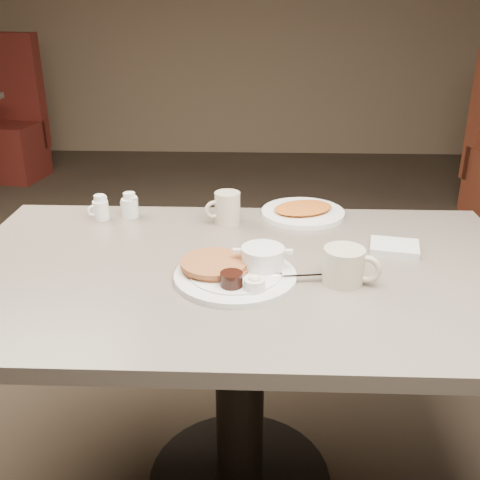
{
  "coord_description": "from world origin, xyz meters",
  "views": [
    {
      "loc": [
        0.05,
        -1.34,
        1.41
      ],
      "look_at": [
        0.0,
        0.02,
        0.82
      ],
      "focal_mm": 42.99,
      "sensor_mm": 36.0,
      "label": 1
    }
  ],
  "objects_px": {
    "main_plate": "(238,269)",
    "coffee_mug_near": "(345,265)",
    "coffee_mug_far": "(227,208)",
    "hash_plate": "(303,211)",
    "diner_table": "(240,323)",
    "creamer_left": "(100,208)",
    "creamer_right": "(130,206)"
  },
  "relations": [
    {
      "from": "coffee_mug_near",
      "to": "creamer_right",
      "type": "relative_size",
      "value": 1.93
    },
    {
      "from": "hash_plate",
      "to": "diner_table",
      "type": "bearing_deg",
      "value": -115.78
    },
    {
      "from": "main_plate",
      "to": "coffee_mug_near",
      "type": "bearing_deg",
      "value": -3.68
    },
    {
      "from": "main_plate",
      "to": "hash_plate",
      "type": "height_order",
      "value": "main_plate"
    },
    {
      "from": "diner_table",
      "to": "creamer_right",
      "type": "height_order",
      "value": "creamer_right"
    },
    {
      "from": "diner_table",
      "to": "creamer_right",
      "type": "distance_m",
      "value": 0.55
    },
    {
      "from": "main_plate",
      "to": "coffee_mug_far",
      "type": "bearing_deg",
      "value": 97.76
    },
    {
      "from": "diner_table",
      "to": "coffee_mug_far",
      "type": "height_order",
      "value": "coffee_mug_far"
    },
    {
      "from": "main_plate",
      "to": "creamer_left",
      "type": "height_order",
      "value": "creamer_left"
    },
    {
      "from": "main_plate",
      "to": "coffee_mug_near",
      "type": "distance_m",
      "value": 0.27
    },
    {
      "from": "coffee_mug_near",
      "to": "creamer_left",
      "type": "xyz_separation_m",
      "value": [
        -0.71,
        0.4,
        -0.01
      ]
    },
    {
      "from": "main_plate",
      "to": "creamer_right",
      "type": "distance_m",
      "value": 0.55
    },
    {
      "from": "creamer_right",
      "to": "hash_plate",
      "type": "xyz_separation_m",
      "value": [
        0.55,
        0.03,
        -0.02
      ]
    },
    {
      "from": "coffee_mug_near",
      "to": "creamer_left",
      "type": "height_order",
      "value": "coffee_mug_near"
    },
    {
      "from": "main_plate",
      "to": "creamer_right",
      "type": "bearing_deg",
      "value": 131.29
    },
    {
      "from": "diner_table",
      "to": "creamer_left",
      "type": "relative_size",
      "value": 18.75
    },
    {
      "from": "main_plate",
      "to": "coffee_mug_far",
      "type": "height_order",
      "value": "coffee_mug_far"
    },
    {
      "from": "coffee_mug_far",
      "to": "creamer_left",
      "type": "height_order",
      "value": "coffee_mug_far"
    },
    {
      "from": "creamer_left",
      "to": "creamer_right",
      "type": "height_order",
      "value": "same"
    },
    {
      "from": "main_plate",
      "to": "coffee_mug_far",
      "type": "xyz_separation_m",
      "value": [
        -0.05,
        0.37,
        0.03
      ]
    },
    {
      "from": "main_plate",
      "to": "coffee_mug_near",
      "type": "height_order",
      "value": "coffee_mug_near"
    },
    {
      "from": "coffee_mug_near",
      "to": "creamer_right",
      "type": "distance_m",
      "value": 0.76
    },
    {
      "from": "diner_table",
      "to": "creamer_left",
      "type": "height_order",
      "value": "creamer_left"
    },
    {
      "from": "main_plate",
      "to": "creamer_right",
      "type": "xyz_separation_m",
      "value": [
        -0.36,
        0.41,
        0.01
      ]
    },
    {
      "from": "hash_plate",
      "to": "coffee_mug_far",
      "type": "bearing_deg",
      "value": -161.73
    },
    {
      "from": "creamer_right",
      "to": "coffee_mug_far",
      "type": "bearing_deg",
      "value": -8.34
    },
    {
      "from": "diner_table",
      "to": "hash_plate",
      "type": "xyz_separation_m",
      "value": [
        0.19,
        0.39,
        0.18
      ]
    },
    {
      "from": "main_plate",
      "to": "hash_plate",
      "type": "xyz_separation_m",
      "value": [
        0.19,
        0.44,
        -0.01
      ]
    },
    {
      "from": "main_plate",
      "to": "diner_table",
      "type": "bearing_deg",
      "value": 87.33
    },
    {
      "from": "creamer_right",
      "to": "hash_plate",
      "type": "height_order",
      "value": "creamer_right"
    },
    {
      "from": "creamer_left",
      "to": "hash_plate",
      "type": "distance_m",
      "value": 0.64
    },
    {
      "from": "coffee_mug_far",
      "to": "diner_table",
      "type": "bearing_deg",
      "value": -80.44
    }
  ]
}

